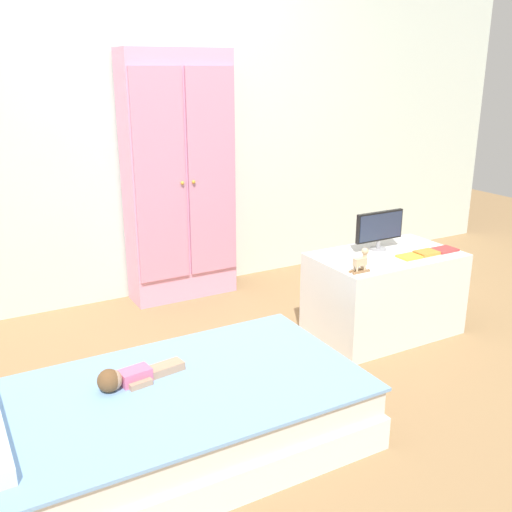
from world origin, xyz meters
The scene contains 11 objects.
ground_plane centered at (0.00, 0.00, -0.01)m, with size 10.00×10.00×0.02m, color #99754C.
back_wall centered at (0.00, 1.57, 1.35)m, with size 6.40×0.05×2.70m, color silver.
bed centered at (-0.73, -0.27, 0.15)m, with size 1.82×0.90×0.30m.
doll centered at (-0.78, -0.16, 0.33)m, with size 0.39×0.14×0.10m.
wardrobe centered at (0.11, 1.39, 0.85)m, with size 0.73×0.30×1.69m.
tv_stand centered at (0.94, 0.20, 0.25)m, with size 0.87×0.53×0.51m, color silver.
tv_monitor centered at (0.95, 0.29, 0.65)m, with size 0.34×0.10×0.24m.
rocking_horse_toy centered at (0.60, 0.02, 0.58)m, with size 0.11×0.04×0.13m.
book_yellow centered at (1.00, 0.08, 0.52)m, with size 0.13×0.10×0.01m, color gold.
book_orange centered at (1.14, 0.08, 0.52)m, with size 0.13×0.10×0.02m, color orange.
book_red centered at (1.29, 0.08, 0.52)m, with size 0.15×0.11×0.01m, color #CC3838.
Camera 1 is at (-1.37, -2.33, 1.57)m, focal length 41.23 mm.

